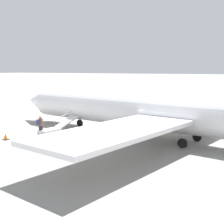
# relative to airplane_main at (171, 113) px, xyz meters

# --- Properties ---
(ground_plane) EXTENTS (600.00, 600.00, 0.00)m
(ground_plane) POSITION_rel_airplane_main_xyz_m (1.02, -0.21, -2.21)
(ground_plane) COLOR gray
(airplane_main) EXTENTS (33.82, 26.06, 7.40)m
(airplane_main) POSITION_rel_airplane_main_xyz_m (0.00, 0.00, 0.00)
(airplane_main) COLOR white
(airplane_main) RESTS_ON ground
(boarding_stairs) EXTENTS (1.81, 4.14, 1.80)m
(boarding_stairs) POSITION_rel_airplane_main_xyz_m (9.82, 1.96, -1.82)
(boarding_stairs) COLOR silver
(boarding_stairs) RESTS_ON ground
(passenger) EXTENTS (0.39, 0.56, 1.74)m
(passenger) POSITION_rel_airplane_main_xyz_m (10.32, 3.04, -1.21)
(passenger) COLOR #23232D
(passenger) RESTS_ON ground
(traffic_cone_near_stairs) EXTENTS (0.47, 0.47, 0.51)m
(traffic_cone_near_stairs) POSITION_rel_airplane_main_xyz_m (11.90, 5.42, -1.97)
(traffic_cone_near_stairs) COLOR black
(traffic_cone_near_stairs) RESTS_ON ground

